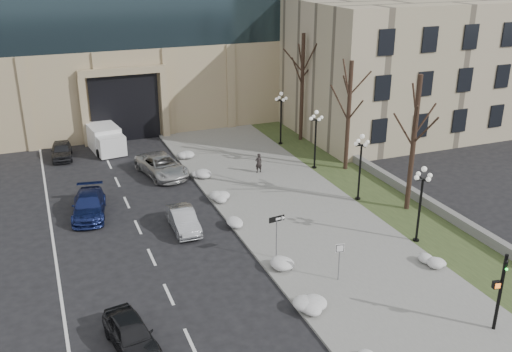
{
  "coord_description": "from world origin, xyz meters",
  "views": [
    {
      "loc": [
        -11.43,
        -18.1,
        15.91
      ],
      "look_at": [
        0.22,
        11.09,
        3.5
      ],
      "focal_mm": 40.0,
      "sensor_mm": 36.0,
      "label": 1
    }
  ],
  "objects_px": {
    "pedestrian": "(259,163)",
    "car_b": "(183,220)",
    "car_e": "(62,150)",
    "car_c": "(89,205)",
    "lamppost_c": "(316,132)",
    "lamppost_d": "(281,111)",
    "box_truck": "(103,137)",
    "traffic_signal": "(499,294)",
    "keep_sign": "(340,254)",
    "one_way_sign": "(279,223)",
    "lamppost_b": "(361,158)",
    "lamppost_a": "(421,194)",
    "car_d": "(162,166)",
    "car_a": "(131,334)"
  },
  "relations": [
    {
      "from": "car_e",
      "to": "keep_sign",
      "type": "bearing_deg",
      "value": -60.85
    },
    {
      "from": "pedestrian",
      "to": "keep_sign",
      "type": "distance_m",
      "value": 15.91
    },
    {
      "from": "pedestrian",
      "to": "lamppost_c",
      "type": "height_order",
      "value": "lamppost_c"
    },
    {
      "from": "car_e",
      "to": "traffic_signal",
      "type": "xyz_separation_m",
      "value": [
        16.21,
        -31.27,
        1.27
      ]
    },
    {
      "from": "car_e",
      "to": "one_way_sign",
      "type": "bearing_deg",
      "value": -61.58
    },
    {
      "from": "pedestrian",
      "to": "car_b",
      "type": "bearing_deg",
      "value": 38.49
    },
    {
      "from": "lamppost_c",
      "to": "traffic_signal",
      "type": "bearing_deg",
      "value": -95.23
    },
    {
      "from": "pedestrian",
      "to": "lamppost_d",
      "type": "xyz_separation_m",
      "value": [
        4.43,
        5.81,
        2.19
      ]
    },
    {
      "from": "box_truck",
      "to": "car_c",
      "type": "bearing_deg",
      "value": -108.98
    },
    {
      "from": "lamppost_b",
      "to": "lamppost_d",
      "type": "xyz_separation_m",
      "value": [
        0.0,
        13.0,
        0.0
      ]
    },
    {
      "from": "car_d",
      "to": "pedestrian",
      "type": "height_order",
      "value": "pedestrian"
    },
    {
      "from": "one_way_sign",
      "to": "lamppost_b",
      "type": "height_order",
      "value": "lamppost_b"
    },
    {
      "from": "car_b",
      "to": "car_c",
      "type": "distance_m",
      "value": 6.63
    },
    {
      "from": "car_d",
      "to": "pedestrian",
      "type": "relative_size",
      "value": 3.63
    },
    {
      "from": "one_way_sign",
      "to": "lamppost_d",
      "type": "height_order",
      "value": "lamppost_d"
    },
    {
      "from": "car_a",
      "to": "lamppost_c",
      "type": "height_order",
      "value": "lamppost_c"
    },
    {
      "from": "lamppost_b",
      "to": "lamppost_a",
      "type": "bearing_deg",
      "value": -90.0
    },
    {
      "from": "car_b",
      "to": "lamppost_b",
      "type": "distance_m",
      "value": 12.49
    },
    {
      "from": "box_truck",
      "to": "one_way_sign",
      "type": "relative_size",
      "value": 2.54
    },
    {
      "from": "pedestrian",
      "to": "box_truck",
      "type": "xyz_separation_m",
      "value": [
        -10.17,
        10.73,
        0.11
      ]
    },
    {
      "from": "traffic_signal",
      "to": "keep_sign",
      "type": "bearing_deg",
      "value": 137.2
    },
    {
      "from": "lamppost_b",
      "to": "lamppost_c",
      "type": "relative_size",
      "value": 1.0
    },
    {
      "from": "car_d",
      "to": "keep_sign",
      "type": "height_order",
      "value": "keep_sign"
    },
    {
      "from": "car_d",
      "to": "lamppost_d",
      "type": "height_order",
      "value": "lamppost_d"
    },
    {
      "from": "car_e",
      "to": "lamppost_b",
      "type": "distance_m",
      "value": 24.65
    },
    {
      "from": "lamppost_a",
      "to": "lamppost_c",
      "type": "relative_size",
      "value": 1.0
    },
    {
      "from": "car_c",
      "to": "box_truck",
      "type": "xyz_separation_m",
      "value": [
        2.75,
        13.56,
        0.28
      ]
    },
    {
      "from": "pedestrian",
      "to": "lamppost_c",
      "type": "xyz_separation_m",
      "value": [
        4.43,
        -0.69,
        2.19
      ]
    },
    {
      "from": "one_way_sign",
      "to": "lamppost_b",
      "type": "distance_m",
      "value": 9.85
    },
    {
      "from": "traffic_signal",
      "to": "lamppost_d",
      "type": "distance_m",
      "value": 27.87
    },
    {
      "from": "box_truck",
      "to": "car_b",
      "type": "bearing_deg",
      "value": -89.97
    },
    {
      "from": "pedestrian",
      "to": "one_way_sign",
      "type": "relative_size",
      "value": 0.58
    },
    {
      "from": "box_truck",
      "to": "car_a",
      "type": "bearing_deg",
      "value": -102.87
    },
    {
      "from": "car_e",
      "to": "lamppost_a",
      "type": "bearing_deg",
      "value": -47.72
    },
    {
      "from": "car_c",
      "to": "lamppost_a",
      "type": "distance_m",
      "value": 20.61
    },
    {
      "from": "pedestrian",
      "to": "lamppost_a",
      "type": "height_order",
      "value": "lamppost_a"
    },
    {
      "from": "car_a",
      "to": "one_way_sign",
      "type": "height_order",
      "value": "one_way_sign"
    },
    {
      "from": "car_c",
      "to": "car_e",
      "type": "distance_m",
      "value": 12.15
    },
    {
      "from": "lamppost_a",
      "to": "car_d",
      "type": "bearing_deg",
      "value": 125.21
    },
    {
      "from": "lamppost_c",
      "to": "car_e",
      "type": "bearing_deg",
      "value": 151.18
    },
    {
      "from": "car_b",
      "to": "car_e",
      "type": "height_order",
      "value": "car_e"
    },
    {
      "from": "car_c",
      "to": "pedestrian",
      "type": "distance_m",
      "value": 13.23
    },
    {
      "from": "pedestrian",
      "to": "lamppost_a",
      "type": "bearing_deg",
      "value": 104.37
    },
    {
      "from": "car_e",
      "to": "car_c",
      "type": "bearing_deg",
      "value": -82.21
    },
    {
      "from": "car_d",
      "to": "keep_sign",
      "type": "distance_m",
      "value": 18.9
    },
    {
      "from": "keep_sign",
      "to": "lamppost_d",
      "type": "bearing_deg",
      "value": 87.3
    },
    {
      "from": "lamppost_c",
      "to": "lamppost_d",
      "type": "height_order",
      "value": "same"
    },
    {
      "from": "traffic_signal",
      "to": "car_d",
      "type": "bearing_deg",
      "value": 122.79
    },
    {
      "from": "keep_sign",
      "to": "box_truck",
      "type": "bearing_deg",
      "value": 121.0
    },
    {
      "from": "car_e",
      "to": "pedestrian",
      "type": "distance_m",
      "value": 16.58
    }
  ]
}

